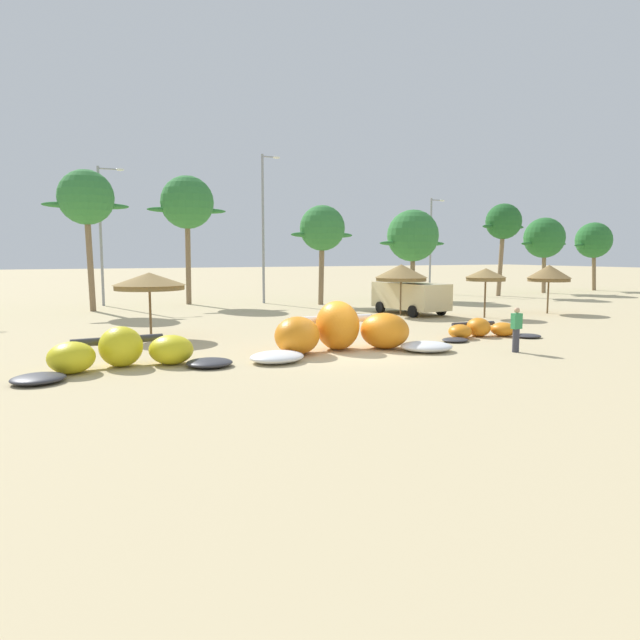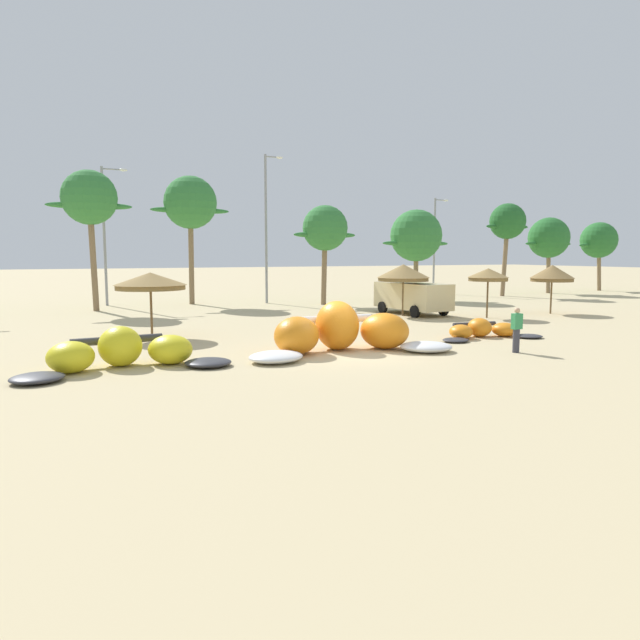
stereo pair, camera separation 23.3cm
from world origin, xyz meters
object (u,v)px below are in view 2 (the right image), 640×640
kite_far_left (122,352)px  beach_umbrella_near_van (150,281)px  kite_left_of_center (483,330)px  kite_left (342,332)px  palm_right (549,238)px  parked_van (411,296)px  palm_left_of_gap (190,204)px  lamppost_east (435,240)px  palm_rightmost (599,241)px  beach_umbrella_near_palms (488,275)px  palm_center_right (416,236)px  beach_umbrella_outermost (552,273)px  palm_left (89,199)px  palm_center_left (325,229)px  lamppost_west_center (106,229)px  palm_right_of_gap (508,223)px  lamppost_east_center (267,223)px  beach_umbrella_middle (403,273)px  person_near_kites (517,330)px

kite_far_left → beach_umbrella_near_van: bearing=73.6°
kite_left_of_center → beach_umbrella_near_van: 14.14m
kite_left → palm_right: bearing=33.1°
kite_left → parked_van: parked_van is taller
kite_far_left → palm_left_of_gap: 23.99m
kite_left → lamppost_east: 32.70m
palm_rightmost → beach_umbrella_near_van: bearing=-161.7°
beach_umbrella_near_palms → palm_center_right: palm_center_right is taller
beach_umbrella_near_van → palm_right: size_ratio=0.44×
beach_umbrella_near_palms → palm_right: bearing=36.3°
kite_far_left → beach_umbrella_outermost: bearing=14.9°
kite_far_left → parked_van: size_ratio=1.32×
parked_van → palm_rightmost: palm_rightmost is taller
palm_left → palm_center_left: 15.18m
palm_rightmost → palm_left: bearing=-178.6°
lamppost_west_center → kite_far_left: bearing=-93.8°
palm_rightmost → palm_center_left: bearing=-174.6°
palm_right_of_gap → lamppost_west_center: 31.48m
palm_left → kite_far_left: bearing=-91.1°
palm_right → lamppost_west_center: (-37.00, 3.29, 0.29)m
palm_center_left → palm_right_of_gap: bearing=3.9°
beach_umbrella_near_van → beach_umbrella_near_palms: (18.06, 0.17, -0.01)m
palm_center_right → palm_right_of_gap: palm_right_of_gap is taller
parked_van → palm_right_of_gap: palm_right_of_gap is taller
lamppost_east_center → beach_umbrella_outermost: bearing=-47.6°
parked_van → palm_left_of_gap: size_ratio=0.57×
beach_umbrella_near_van → beach_umbrella_outermost: bearing=1.0°
parked_van → palm_left: (-16.86, 9.73, 5.75)m
kite_left_of_center → palm_left: 24.69m
palm_center_left → palm_rightmost: 30.44m
palm_rightmost → beach_umbrella_middle: bearing=-158.7°
person_near_kites → palm_left: palm_left is taller
person_near_kites → palm_center_right: bearing=64.5°
beach_umbrella_near_palms → parked_van: beach_umbrella_near_palms is taller
parked_van → beach_umbrella_outermost: bearing=-23.0°
beach_umbrella_near_van → parked_van: bearing=13.3°
lamppost_east_center → palm_left: bearing=-175.2°
beach_umbrella_near_van → palm_center_left: size_ratio=0.44×
palm_left → lamppost_east: bearing=8.9°
kite_left → palm_center_left: palm_center_left is taller
beach_umbrella_middle → palm_center_right: (7.24, 9.46, 2.42)m
kite_left → beach_umbrella_near_van: bearing=132.3°
kite_left_of_center → palm_center_left: bearing=87.5°
beach_umbrella_near_van → palm_left_of_gap: (5.18, 15.79, 4.59)m
kite_far_left → palm_left: size_ratio=0.78×
beach_umbrella_near_palms → lamppost_west_center: bearing=137.2°
beach_umbrella_near_palms → beach_umbrella_outermost: 5.00m
beach_umbrella_outermost → palm_rightmost: size_ratio=0.44×
beach_umbrella_near_palms → lamppost_west_center: lamppost_west_center is taller
kite_left_of_center → palm_left: bearing=126.7°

